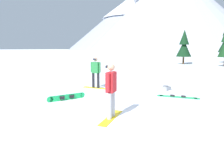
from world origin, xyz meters
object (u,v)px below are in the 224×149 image
loose_snowboard_far_spare (67,97)px  loose_snowboard_near_left (178,97)px  backpack_grey (166,88)px  snowboarder_midground (96,72)px  snowboarder_foreground (111,89)px  pine_tree_young (184,45)px

loose_snowboard_far_spare → loose_snowboard_near_left: bearing=34.5°
loose_snowboard_far_spare → backpack_grey: size_ratio=2.84×
snowboarder_midground → loose_snowboard_near_left: (4.55, 0.08, -0.92)m
snowboarder_foreground → backpack_grey: (0.56, 5.22, -0.85)m
snowboarder_midground → pine_tree_young: pine_tree_young is taller
snowboarder_foreground → snowboarder_midground: size_ratio=1.01×
snowboarder_foreground → pine_tree_young: (-1.52, 24.41, 1.74)m
pine_tree_young → loose_snowboard_near_left: bearing=-81.9°
loose_snowboard_near_left → backpack_grey: (-0.85, 1.33, 0.09)m
snowboarder_foreground → pine_tree_young: pine_tree_young is taller
backpack_grey → pine_tree_young: pine_tree_young is taller
loose_snowboard_far_spare → backpack_grey: (3.36, 4.22, -0.02)m
loose_snowboard_near_left → pine_tree_young: size_ratio=0.39×
loose_snowboard_near_left → backpack_grey: backpack_grey is taller
snowboarder_midground → loose_snowboard_far_spare: snowboarder_midground is taller
snowboarder_midground → backpack_grey: size_ratio=3.26×
snowboarder_foreground → loose_snowboard_far_spare: (-2.80, 1.00, -0.82)m
backpack_grey → pine_tree_young: 19.47m
backpack_grey → pine_tree_young: (-2.08, 19.18, 2.58)m
loose_snowboard_far_spare → snowboarder_midground: bearing=96.7°
backpack_grey → snowboarder_foreground: bearing=-96.2°
loose_snowboard_far_spare → snowboarder_foreground: bearing=-19.7°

